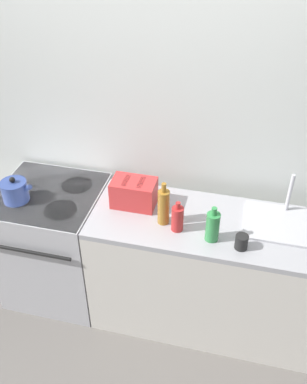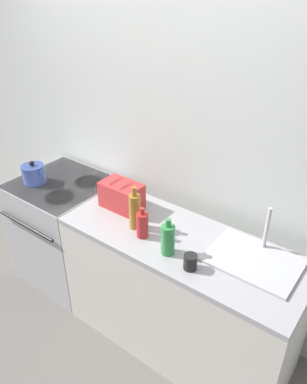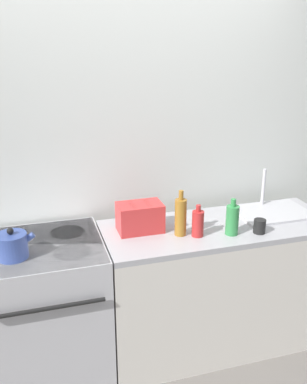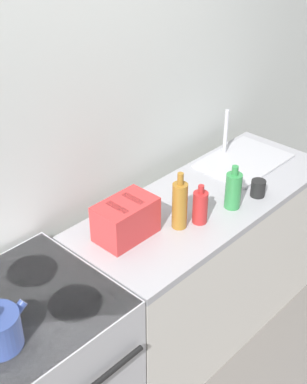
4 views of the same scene
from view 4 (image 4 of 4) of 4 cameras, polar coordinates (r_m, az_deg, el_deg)
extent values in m
cube|color=silver|center=(2.51, -9.32, 5.94)|extent=(8.00, 0.05, 2.60)
cube|color=#B7B7BC|center=(2.52, -12.57, -19.17)|extent=(0.70, 0.67, 0.90)
cube|color=black|center=(2.20, -13.92, -11.89)|extent=(0.69, 0.66, 0.02)
cylinder|color=black|center=(2.06, -15.33, -15.86)|extent=(0.22, 0.22, 0.01)
cylinder|color=black|center=(2.17, -8.30, -11.71)|extent=(0.22, 0.22, 0.01)
cylinder|color=black|center=(2.35, -12.74, -8.26)|extent=(0.22, 0.22, 0.01)
cube|color=silver|center=(3.05, 5.40, -7.88)|extent=(1.55, 0.60, 0.87)
cube|color=#A3A3A8|center=(2.79, 5.86, -0.74)|extent=(1.55, 0.60, 0.04)
cylinder|color=#33478C|center=(2.03, -14.48, -12.34)|extent=(0.10, 0.03, 0.08)
cube|color=red|center=(2.43, -2.97, -2.94)|extent=(0.28, 0.18, 0.18)
cube|color=black|center=(2.36, -3.89, -1.71)|extent=(0.03, 0.12, 0.01)
cube|color=black|center=(2.41, -2.19, -0.77)|extent=(0.03, 0.12, 0.01)
cube|color=#B7B7BC|center=(3.12, 9.63, 3.31)|extent=(0.51, 0.36, 0.01)
cylinder|color=silver|center=(3.13, 7.71, 6.31)|extent=(0.02, 0.02, 0.28)
cylinder|color=#9E6B23|center=(2.48, 2.81, -1.48)|extent=(0.07, 0.07, 0.23)
cylinder|color=#9E6B23|center=(2.40, 2.90, 1.41)|extent=(0.03, 0.03, 0.06)
cylinder|color=#338C47|center=(2.66, 8.50, 0.12)|extent=(0.08, 0.08, 0.19)
cylinder|color=#338C47|center=(2.60, 8.70, 2.29)|extent=(0.03, 0.03, 0.05)
cylinder|color=#B72828|center=(2.54, 4.99, -1.66)|extent=(0.07, 0.07, 0.16)
cylinder|color=#B72828|center=(2.48, 5.10, 0.29)|extent=(0.03, 0.03, 0.04)
cylinder|color=black|center=(2.80, 11.09, 0.40)|extent=(0.08, 0.08, 0.09)
camera|label=1|loc=(2.12, 68.26, 20.62)|focal=40.00mm
camera|label=2|loc=(2.85, 50.24, 20.01)|focal=35.00mm
camera|label=3|loc=(1.24, 85.62, -16.06)|focal=40.00mm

